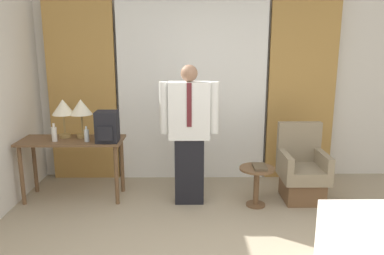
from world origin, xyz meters
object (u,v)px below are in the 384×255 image
Objects in this scene: armchair at (302,172)px; side_table at (257,180)px; book at (260,167)px; bottle_near_edge at (54,134)px; bottle_by_lamp at (87,135)px; desk at (72,149)px; backpack at (107,127)px; table_lamp_right at (81,109)px; person at (189,131)px; table_lamp_left at (63,109)px.

armchair reaches higher than side_table.
bottle_near_edge is at bearing 175.75° from book.
desk is at bearing 153.82° from bottle_by_lamp.
bottle_by_lamp is at bearing 175.31° from book.
backpack is at bearing -2.38° from bottle_by_lamp.
bottle_by_lamp is at bearing -1.92° from bottle_near_edge.
person is at bearing -10.48° from table_lamp_right.
armchair is at bearing -2.95° from table_lamp_left.
table_lamp_left is 2.52m from book.
armchair is at bearing -3.19° from table_lamp_right.
side_table is (2.16, -0.37, -0.81)m from table_lamp_right.
desk is at bearing -42.41° from table_lamp_left.
armchair is at bearing 1.55° from backpack.
book is (2.18, -0.38, -0.64)m from table_lamp_right.
desk is 2.61× the size of table_lamp_left.
bottle_by_lamp is (0.22, -0.11, 0.20)m from desk.
side_table is at bearing -6.66° from desk.
bottle_by_lamp reaches higher than book.
desk is 6.66× the size of bottle_by_lamp.
table_lamp_right reaches higher than side_table.
book is (2.30, -0.28, -0.15)m from desk.
person reaches higher than armchair.
bottle_near_edge is at bearing 177.90° from backpack.
person is 6.61× the size of book.
desk is 0.51m from table_lamp_left.
table_lamp_left is 2.17× the size of bottle_near_edge.
person is at bearing 171.79° from side_table.
table_lamp_right is at bearing 170.16° from book.
bottle_near_edge is 0.66m from backpack.
table_lamp_right is 0.46m from backpack.
table_lamp_left reaches higher than bottle_by_lamp.
desk is 3.38× the size of backpack.
person is 1.00m from side_table.
table_lamp_left is 0.65m from backpack.
book is at bearing -23.82° from side_table.
bottle_near_edge is 3.09m from armchair.
bottle_near_edge is 1.18× the size of bottle_by_lamp.
side_table is 0.17m from book.
table_lamp_right is 0.44m from bottle_near_edge.
backpack reaches higher than side_table.
side_table is at bearing -4.00° from bottle_near_edge.
desk is 2.89m from armchair.
table_lamp_left is at bearing 180.00° from table_lamp_right.
armchair is at bearing 21.23° from book.
table_lamp_right is at bearing 176.81° from armchair.
desk is at bearing 166.02° from backpack.
backpack is at bearing 174.99° from book.
bottle_by_lamp is 0.20× the size of armchair.
desk is 0.75× the size of person.
side_table is (1.79, -0.15, -0.62)m from backpack.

